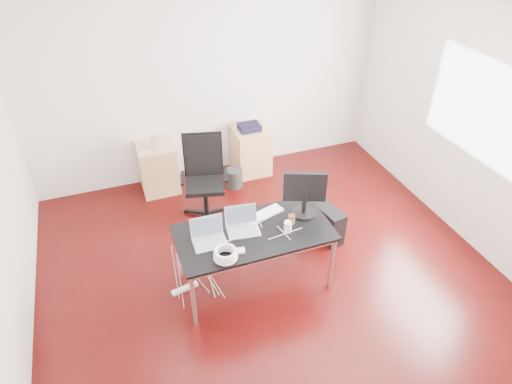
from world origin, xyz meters
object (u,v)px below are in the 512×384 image
object	(u,v)px
desk	(254,236)
filing_cabinet_left	(158,168)
office_chair	(204,174)
filing_cabinet_right	(251,151)
pc_tower	(328,223)

from	to	relation	value
desk	filing_cabinet_left	world-z (taller)	desk
desk	office_chair	xyz separation A→B (m)	(-0.16, 1.41, -0.07)
filing_cabinet_right	office_chair	bearing A→B (deg)	-139.88
desk	office_chair	world-z (taller)	office_chair
office_chair	filing_cabinet_left	bearing A→B (deg)	135.95
filing_cabinet_left	desk	bearing A→B (deg)	-73.53
filing_cabinet_left	filing_cabinet_right	bearing A→B (deg)	0.00
desk	filing_cabinet_right	size ratio (longest dim) A/B	2.29
filing_cabinet_left	pc_tower	size ratio (longest dim) A/B	1.56
office_chair	filing_cabinet_left	xyz separation A→B (m)	(-0.48, 0.76, -0.26)
office_chair	filing_cabinet_right	size ratio (longest dim) A/B	1.54
office_chair	filing_cabinet_right	world-z (taller)	office_chair
filing_cabinet_right	filing_cabinet_left	bearing A→B (deg)	180.00
filing_cabinet_right	pc_tower	size ratio (longest dim) A/B	1.56
filing_cabinet_right	desk	bearing A→B (deg)	-108.74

